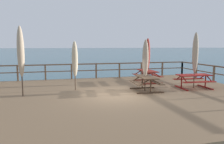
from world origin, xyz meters
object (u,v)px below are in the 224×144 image
object	(u,v)px
picnic_table_front_right	(147,74)
patio_umbrella_tall_back_left	(148,54)
picnic_table_back_right	(146,81)
picnic_table_mid_left	(194,78)
patio_umbrella_tall_front	(21,52)
patio_umbrella_short_mid	(75,59)
patio_umbrella_short_front	(195,53)
patio_umbrella_tall_mid_right	(145,58)

from	to	relation	value
picnic_table_front_right	patio_umbrella_tall_back_left	distance (m)	1.25
picnic_table_back_right	patio_umbrella_tall_back_left	size ratio (longest dim) A/B	0.61
picnic_table_front_right	picnic_table_mid_left	size ratio (longest dim) A/B	0.97
picnic_table_front_right	patio_umbrella_tall_front	bearing A→B (deg)	-163.46
patio_umbrella_short_mid	patio_umbrella_tall_back_left	bearing A→B (deg)	15.88
patio_umbrella_short_front	patio_umbrella_short_mid	world-z (taller)	patio_umbrella_short_front
patio_umbrella_tall_back_left	patio_umbrella_short_mid	world-z (taller)	patio_umbrella_tall_back_left
patio_umbrella_short_front	patio_umbrella_tall_front	bearing A→B (deg)	178.11
picnic_table_front_right	patio_umbrella_short_front	xyz separation A→B (m)	(1.74, -2.46, 1.41)
patio_umbrella_tall_front	patio_umbrella_tall_mid_right	bearing A→B (deg)	-2.84
picnic_table_mid_left	picnic_table_back_right	bearing A→B (deg)	-179.86
patio_umbrella_tall_mid_right	patio_umbrella_tall_back_left	bearing A→B (deg)	63.66
patio_umbrella_tall_back_left	patio_umbrella_short_front	xyz separation A→B (m)	(1.78, -2.38, 0.17)
picnic_table_mid_left	patio_umbrella_tall_mid_right	bearing A→B (deg)	178.82
picnic_table_front_right	patio_umbrella_short_mid	world-z (taller)	patio_umbrella_short_mid
picnic_table_front_right	picnic_table_mid_left	world-z (taller)	same
patio_umbrella_tall_mid_right	patio_umbrella_tall_front	bearing A→B (deg)	177.16
picnic_table_mid_left	patio_umbrella_short_front	bearing A→B (deg)	43.85
patio_umbrella_short_front	patio_umbrella_short_mid	size ratio (longest dim) A/B	1.19
picnic_table_back_right	patio_umbrella_short_front	size ratio (longest dim) A/B	0.56
patio_umbrella_tall_mid_right	patio_umbrella_short_mid	world-z (taller)	patio_umbrella_tall_mid_right
picnic_table_mid_left	patio_umbrella_tall_back_left	distance (m)	3.24
picnic_table_back_right	patio_umbrella_short_mid	world-z (taller)	patio_umbrella_short_mid
patio_umbrella_tall_mid_right	patio_umbrella_short_mid	xyz separation A→B (m)	(-3.54, 1.04, -0.04)
patio_umbrella_tall_back_left	patio_umbrella_short_front	distance (m)	2.98
picnic_table_back_right	picnic_table_mid_left	bearing A→B (deg)	0.14
patio_umbrella_tall_mid_right	patio_umbrella_short_mid	size ratio (longest dim) A/B	1.03
patio_umbrella_tall_mid_right	patio_umbrella_tall_front	world-z (taller)	patio_umbrella_tall_front
patio_umbrella_tall_back_left	patio_umbrella_tall_mid_right	distance (m)	2.66
patio_umbrella_tall_back_left	patio_umbrella_tall_front	xyz separation A→B (m)	(-7.23, -2.08, 0.28)
patio_umbrella_short_mid	patio_umbrella_tall_mid_right	bearing A→B (deg)	-16.39
picnic_table_front_right	picnic_table_back_right	xyz separation A→B (m)	(-1.18, -2.53, -0.01)
picnic_table_mid_left	patio_umbrella_short_mid	bearing A→B (deg)	170.30
patio_umbrella_tall_front	patio_umbrella_short_front	bearing A→B (deg)	-1.89
picnic_table_back_right	patio_umbrella_tall_mid_right	distance (m)	1.15
picnic_table_front_right	patio_umbrella_tall_back_left	xyz separation A→B (m)	(-0.04, -0.08, 1.25)
picnic_table_mid_left	patio_umbrella_tall_mid_right	distance (m)	3.12
picnic_table_back_right	patio_umbrella_tall_mid_right	bearing A→B (deg)	123.84
picnic_table_front_right	patio_umbrella_tall_mid_right	bearing A→B (deg)	-116.40
picnic_table_back_right	patio_umbrella_short_mid	bearing A→B (deg)	162.82
patio_umbrella_tall_back_left	patio_umbrella_tall_front	size ratio (longest dim) A/B	0.87
picnic_table_front_right	patio_umbrella_tall_back_left	bearing A→B (deg)	-118.27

